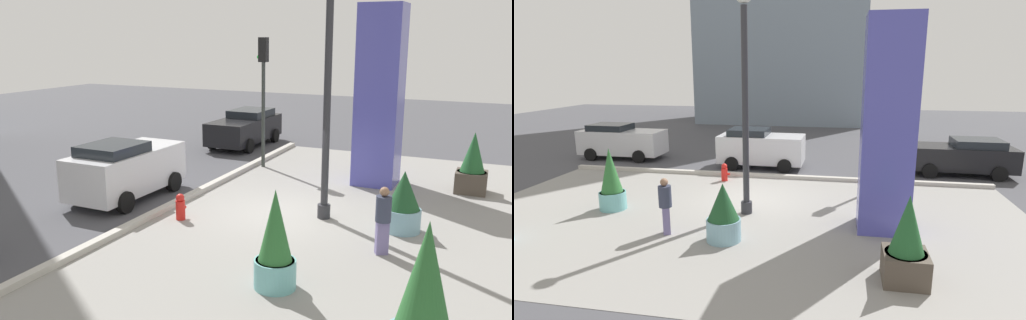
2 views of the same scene
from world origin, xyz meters
TOP-DOWN VIEW (x-y plane):
  - ground_plane at (0.00, 4.00)m, footprint 60.00×60.00m
  - plaza_pavement at (0.00, -2.00)m, footprint 18.00×10.00m
  - curb_strip at (0.00, 3.12)m, footprint 18.00×0.24m
  - lamp_post at (0.10, -1.27)m, footprint 0.44×0.44m
  - art_pillar_blue at (4.29, -1.77)m, footprint 1.41×1.41m
  - potted_plant_by_pillar at (-4.37, -1.68)m, footprint 0.86×0.86m
  - potted_plant_near_left at (4.52, -4.82)m, footprint 0.96×0.96m
  - potted_plant_mid_plaza at (-0.02, -3.43)m, footprint 0.94×0.94m
  - potted_plant_curbside at (-6.11, -4.77)m, footprint 1.09×1.09m
  - fire_hydrant at (-1.70, 2.29)m, footprint 0.36×0.26m
  - traffic_light_far_side at (4.83, 2.73)m, footprint 0.28×0.42m
  - car_passing_lane at (8.26, 5.18)m, footprint 4.44×2.10m
  - car_far_lane at (-0.70, 4.93)m, footprint 3.97×2.03m
  - pedestrian_on_sidewalk at (-1.75, -3.27)m, footprint 0.48×0.48m

SIDE VIEW (x-z plane):
  - ground_plane at x=0.00m, z-range 0.00..0.00m
  - plaza_pavement at x=0.00m, z-range -0.01..0.01m
  - curb_strip at x=0.00m, z-range 0.00..0.16m
  - fire_hydrant at x=-1.70m, z-range -0.01..0.74m
  - potted_plant_mid_plaza at x=-0.02m, z-range -0.04..1.58m
  - car_passing_lane at x=8.26m, z-range 0.03..1.63m
  - potted_plant_near_left at x=4.52m, z-range -0.12..1.88m
  - pedestrian_on_sidewalk at x=-1.75m, z-range 0.09..1.72m
  - potted_plant_by_pillar at x=-4.37m, z-range -0.11..1.97m
  - car_far_lane at x=-0.70m, z-range 0.03..1.87m
  - potted_plant_curbside at x=-6.11m, z-range -0.13..2.34m
  - art_pillar_blue at x=4.29m, z-range 0.00..6.01m
  - lamp_post at x=0.10m, z-range -0.08..6.63m
  - traffic_light_far_side at x=4.83m, z-range 0.83..5.75m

